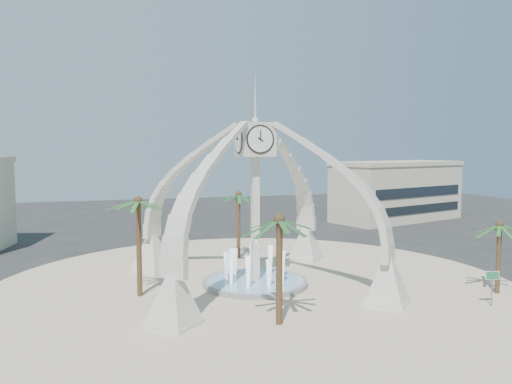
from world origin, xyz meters
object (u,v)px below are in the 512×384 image
object	(u,v)px
fountain	(255,282)
palm_east	(500,226)
clock_tower	(255,201)
palm_west	(138,202)
palm_north	(238,195)
palm_south	(279,221)
street_sign	(492,280)

from	to	relation	value
fountain	palm_east	bearing A→B (deg)	-23.94
clock_tower	palm_west	xyz separation A→B (m)	(-8.61, -0.46, 0.17)
palm_west	palm_north	bearing A→B (deg)	45.18
fountain	palm_west	bearing A→B (deg)	-176.91
fountain	palm_south	world-z (taller)	palm_south
clock_tower	palm_west	size ratio (longest dim) A/B	2.39
fountain	palm_west	distance (m)	10.72
palm_north	clock_tower	bearing A→B (deg)	-96.96
palm_south	street_sign	size ratio (longest dim) A/B	2.84
clock_tower	palm_north	distance (m)	9.43
palm_east	palm_south	size ratio (longest dim) A/B	0.80
fountain	palm_south	xyz separation A→B (m)	(-1.12, -8.66, 5.89)
clock_tower	palm_east	size ratio (longest dim) A/B	3.17
fountain	palm_south	size ratio (longest dim) A/B	1.13
clock_tower	palm_north	world-z (taller)	clock_tower
palm_west	street_sign	distance (m)	24.29
clock_tower	palm_south	bearing A→B (deg)	-97.36
palm_west	palm_north	size ratio (longest dim) A/B	1.10
clock_tower	palm_north	size ratio (longest dim) A/B	2.62
palm_west	palm_north	distance (m)	13.85
palm_east	palm_south	xyz separation A→B (m)	(-17.12, -1.55, 1.25)
fountain	palm_west	xyz separation A→B (m)	(-8.61, -0.46, 6.38)
clock_tower	street_sign	size ratio (longest dim) A/B	7.21
fountain	palm_west	size ratio (longest dim) A/B	1.06
palm_east	street_sign	bearing A→B (deg)	-138.13
palm_west	palm_south	xyz separation A→B (m)	(7.49, -8.19, -0.49)
clock_tower	palm_east	xyz separation A→B (m)	(16.00, -7.11, -1.56)
palm_west	street_sign	world-z (taller)	palm_west
street_sign	palm_north	bearing A→B (deg)	138.93
palm_west	palm_south	bearing A→B (deg)	-47.56
clock_tower	palm_east	distance (m)	17.58
palm_east	palm_north	xyz separation A→B (m)	(-14.86, 16.46, 1.11)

